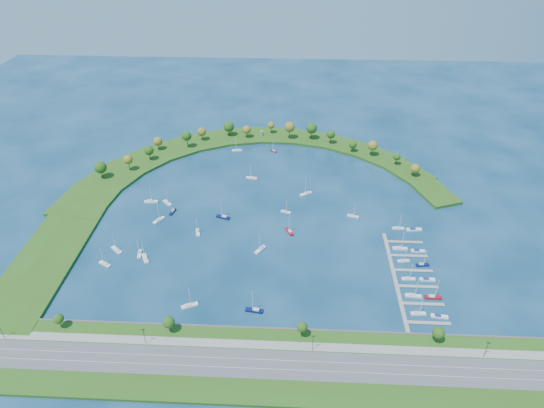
{
  "coord_description": "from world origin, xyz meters",
  "views": [
    {
      "loc": [
        17.99,
        -262.49,
        184.24
      ],
      "look_at": [
        5.0,
        5.0,
        4.0
      ],
      "focal_mm": 31.11,
      "sensor_mm": 36.0,
      "label": 1
    }
  ],
  "objects_px": {
    "moored_boat_6": "(260,249)",
    "moored_boat_17": "(254,310)",
    "moored_boat_14": "(105,264)",
    "docked_boat_9": "(418,251)",
    "moored_boat_16": "(274,151)",
    "docked_boat_6": "(403,260)",
    "moored_boat_19": "(117,250)",
    "moored_boat_11": "(167,202)",
    "docked_boat_1": "(439,316)",
    "moored_boat_4": "(159,220)",
    "moored_boat_9": "(286,211)",
    "moored_boat_7": "(145,258)",
    "moored_boat_0": "(353,216)",
    "moored_boat_5": "(189,305)",
    "docked_boat_4": "(408,278)",
    "moored_boat_13": "(140,253)",
    "docked_boat_0": "(418,313)",
    "docked_boat_5": "(427,279)",
    "docked_boat_7": "(423,264)",
    "moored_boat_8": "(237,150)",
    "moored_boat_10": "(173,211)",
    "moored_boat_18": "(151,201)",
    "moored_boat_2": "(223,217)",
    "docked_boat_2": "(413,295)",
    "dock_system": "(408,278)",
    "moored_boat_15": "(198,232)",
    "docked_boat_10": "(398,228)",
    "docked_boat_11": "(414,229)",
    "docked_boat_3": "(433,297)",
    "harbor_tower": "(262,133)"
  },
  "relations": [
    {
      "from": "moored_boat_10",
      "to": "docked_boat_9",
      "type": "relative_size",
      "value": 1.33
    },
    {
      "from": "docked_boat_5",
      "to": "docked_boat_7",
      "type": "height_order",
      "value": "docked_boat_7"
    },
    {
      "from": "moored_boat_11",
      "to": "moored_boat_14",
      "type": "bearing_deg",
      "value": -63.16
    },
    {
      "from": "docked_boat_0",
      "to": "docked_boat_5",
      "type": "height_order",
      "value": "docked_boat_0"
    },
    {
      "from": "docked_boat_4",
      "to": "docked_boat_6",
      "type": "xyz_separation_m",
      "value": [
        0.01,
        15.49,
        -0.02
      ]
    },
    {
      "from": "docked_boat_1",
      "to": "docked_boat_2",
      "type": "bearing_deg",
      "value": 132.84
    },
    {
      "from": "moored_boat_2",
      "to": "docked_boat_1",
      "type": "height_order",
      "value": "moored_boat_2"
    },
    {
      "from": "docked_boat_3",
      "to": "moored_boat_15",
      "type": "bearing_deg",
      "value": 159.91
    },
    {
      "from": "moored_boat_9",
      "to": "moored_boat_11",
      "type": "height_order",
      "value": "moored_boat_11"
    },
    {
      "from": "moored_boat_18",
      "to": "moored_boat_17",
      "type": "bearing_deg",
      "value": -54.71
    },
    {
      "from": "dock_system",
      "to": "docked_boat_6",
      "type": "bearing_deg",
      "value": 89.05
    },
    {
      "from": "moored_boat_7",
      "to": "moored_boat_11",
      "type": "bearing_deg",
      "value": -27.29
    },
    {
      "from": "moored_boat_17",
      "to": "moored_boat_19",
      "type": "bearing_deg",
      "value": -18.99
    },
    {
      "from": "moored_boat_8",
      "to": "moored_boat_15",
      "type": "height_order",
      "value": "moored_boat_8"
    },
    {
      "from": "moored_boat_11",
      "to": "moored_boat_18",
      "type": "distance_m",
      "value": 11.85
    },
    {
      "from": "moored_boat_13",
      "to": "docked_boat_1",
      "type": "relative_size",
      "value": 1.28
    },
    {
      "from": "docked_boat_0",
      "to": "docked_boat_6",
      "type": "distance_m",
      "value": 41.68
    },
    {
      "from": "moored_boat_6",
      "to": "moored_boat_17",
      "type": "relative_size",
      "value": 0.93
    },
    {
      "from": "moored_boat_17",
      "to": "moored_boat_18",
      "type": "relative_size",
      "value": 0.99
    },
    {
      "from": "moored_boat_10",
      "to": "docked_boat_10",
      "type": "relative_size",
      "value": 1.01
    },
    {
      "from": "moored_boat_15",
      "to": "docked_boat_6",
      "type": "relative_size",
      "value": 1.11
    },
    {
      "from": "moored_boat_6",
      "to": "moored_boat_13",
      "type": "bearing_deg",
      "value": -49.7
    },
    {
      "from": "docked_boat_4",
      "to": "docked_boat_6",
      "type": "height_order",
      "value": "docked_boat_4"
    },
    {
      "from": "docked_boat_0",
      "to": "docked_boat_4",
      "type": "distance_m",
      "value": 26.19
    },
    {
      "from": "moored_boat_2",
      "to": "moored_boat_10",
      "type": "bearing_deg",
      "value": 10.83
    },
    {
      "from": "moored_boat_11",
      "to": "docked_boat_1",
      "type": "xyz_separation_m",
      "value": [
        164.76,
        -97.63,
        -0.28
      ]
    },
    {
      "from": "harbor_tower",
      "to": "moored_boat_18",
      "type": "distance_m",
      "value": 128.88
    },
    {
      "from": "docked_boat_11",
      "to": "moored_boat_13",
      "type": "bearing_deg",
      "value": -176.15
    },
    {
      "from": "moored_boat_10",
      "to": "docked_boat_3",
      "type": "relative_size",
      "value": 0.84
    },
    {
      "from": "moored_boat_18",
      "to": "docked_boat_0",
      "type": "distance_m",
      "value": 192.35
    },
    {
      "from": "docked_boat_0",
      "to": "docked_boat_4",
      "type": "bearing_deg",
      "value": 87.23
    },
    {
      "from": "moored_boat_13",
      "to": "docked_boat_0",
      "type": "height_order",
      "value": "docked_boat_0"
    },
    {
      "from": "moored_boat_7",
      "to": "docked_boat_9",
      "type": "xyz_separation_m",
      "value": [
        163.97,
        15.04,
        -0.31
      ]
    },
    {
      "from": "moored_boat_8",
      "to": "moored_boat_10",
      "type": "height_order",
      "value": "moored_boat_8"
    },
    {
      "from": "moored_boat_8",
      "to": "moored_boat_14",
      "type": "bearing_deg",
      "value": 61.99
    },
    {
      "from": "moored_boat_5",
      "to": "moored_boat_16",
      "type": "relative_size",
      "value": 1.37
    },
    {
      "from": "moored_boat_14",
      "to": "dock_system",
      "type": "bearing_deg",
      "value": -151.43
    },
    {
      "from": "moored_boat_0",
      "to": "docked_boat_10",
      "type": "bearing_deg",
      "value": -6.75
    },
    {
      "from": "docked_boat_0",
      "to": "moored_boat_18",
      "type": "bearing_deg",
      "value": 146.97
    },
    {
      "from": "moored_boat_6",
      "to": "moored_boat_7",
      "type": "height_order",
      "value": "moored_boat_7"
    },
    {
      "from": "moored_boat_5",
      "to": "moored_boat_19",
      "type": "relative_size",
      "value": 0.99
    },
    {
      "from": "harbor_tower",
      "to": "docked_boat_7",
      "type": "bearing_deg",
      "value": -57.53
    },
    {
      "from": "moored_boat_9",
      "to": "moored_boat_7",
      "type": "bearing_deg",
      "value": -130.0
    },
    {
      "from": "docked_boat_6",
      "to": "docked_boat_9",
      "type": "relative_size",
      "value": 1.23
    },
    {
      "from": "moored_boat_14",
      "to": "docked_boat_9",
      "type": "xyz_separation_m",
      "value": [
        186.33,
        21.14,
        -0.27
      ]
    },
    {
      "from": "moored_boat_16",
      "to": "docked_boat_6",
      "type": "distance_m",
      "value": 159.82
    },
    {
      "from": "moored_boat_4",
      "to": "moored_boat_14",
      "type": "distance_m",
      "value": 49.49
    },
    {
      "from": "docked_boat_3",
      "to": "docked_boat_5",
      "type": "xyz_separation_m",
      "value": [
        -0.03,
        13.89,
        -0.3
      ]
    },
    {
      "from": "docked_boat_7",
      "to": "docked_boat_11",
      "type": "xyz_separation_m",
      "value": [
        1.83,
        34.32,
        -0.15
      ]
    },
    {
      "from": "moored_boat_7",
      "to": "moored_boat_0",
      "type": "bearing_deg",
      "value": -96.73
    }
  ]
}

